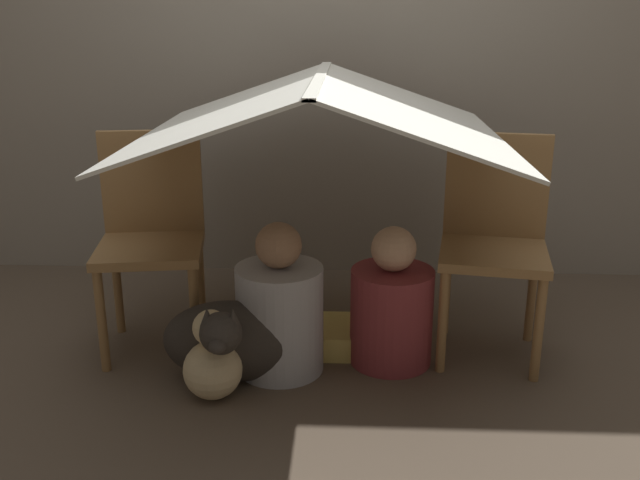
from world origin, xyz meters
name	(u,v)px	position (x,y,z in m)	size (l,w,h in m)	color
ground_plane	(317,376)	(0.00, 0.00, 0.00)	(8.80, 8.80, 0.00)	brown
wall_back	(329,24)	(0.00, 1.17, 1.25)	(7.00, 0.05, 2.50)	gray
chair_left	(152,231)	(-0.68, 0.28, 0.48)	(0.46, 0.46, 0.86)	olive
chair_right	(494,236)	(0.68, 0.28, 0.48)	(0.46, 0.46, 0.86)	olive
sheet_canopy	(320,108)	(0.00, 0.21, 0.98)	(1.34, 1.33, 0.24)	silver
person_front	(280,312)	(-0.14, 0.06, 0.24)	(0.33, 0.33, 0.59)	#B2B2B7
person_second	(392,309)	(0.28, 0.14, 0.22)	(0.32, 0.32, 0.55)	maroon
dog	(230,341)	(-0.31, -0.06, 0.17)	(0.51, 0.39, 0.37)	#332D28
floor_cushion	(333,336)	(0.05, 0.24, 0.05)	(0.34, 0.27, 0.10)	#E5CC66
plush_toy	(212,362)	(-0.36, -0.16, 0.13)	(0.21, 0.21, 0.33)	beige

